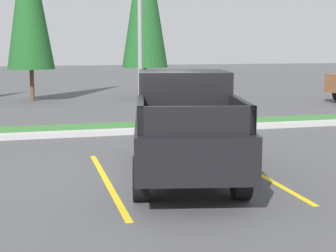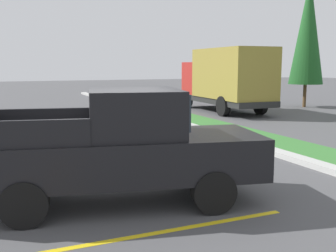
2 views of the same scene
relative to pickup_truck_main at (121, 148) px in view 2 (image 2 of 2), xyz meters
The scene contains 7 objects.
ground_plane 1.38m from the pickup_truck_main, 167.41° to the left, with size 120.00×120.00×0.00m, color #4C4C4F.
parking_line_near 1.87m from the pickup_truck_main, behind, with size 0.12×4.80×0.01m, color yellow.
parking_line_far 1.86m from the pickup_truck_main, ahead, with size 0.12×4.80×0.01m, color yellow.
curb_strip 5.36m from the pickup_truck_main, 99.59° to the left, with size 56.00×0.40×0.15m, color #B2B2AD.
pickup_truck_main is the anchor object (origin of this frame).
cargo_truck_distant 15.30m from the pickup_truck_main, 141.38° to the left, with size 6.88×2.70×3.40m.
cypress_tree_leftmost 19.87m from the pickup_truck_main, 128.70° to the left, with size 2.02×2.02×7.76m.
Camera 2 is at (7.82, -2.26, 2.53)m, focal length 43.05 mm.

